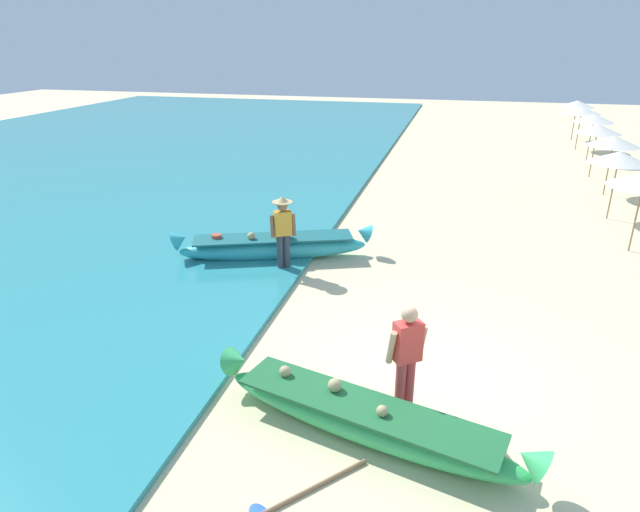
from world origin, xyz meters
TOP-DOWN VIEW (x-y plane):
  - ground_plane at (0.00, 0.00)m, footprint 80.00×80.00m
  - sea at (-14.91, 8.00)m, footprint 24.00×56.00m
  - boat_green_foreground at (-0.70, -1.49)m, footprint 4.39×1.74m
  - boat_cyan_midground at (-3.79, 3.95)m, footprint 4.45×2.22m
  - person_vendor_hatted at (-3.34, 3.33)m, footprint 0.57×0.45m
  - person_tourist_customer at (-0.27, -0.86)m, footprint 0.56×0.48m
  - parasol_row_1 at (4.39, 9.17)m, footprint 1.60×1.60m
  - parasol_row_2 at (4.85, 11.90)m, footprint 1.60×1.60m
  - parasol_row_3 at (4.87, 14.42)m, footprint 1.60×1.60m
  - parasol_row_4 at (5.30, 17.40)m, footprint 1.60×1.60m
  - parasol_row_5 at (5.29, 19.99)m, footprint 1.60×1.60m
  - parasol_row_6 at (5.53, 22.64)m, footprint 1.60×1.60m
  - paddle at (-1.26, -2.73)m, footprint 1.17×1.29m

SIDE VIEW (x-z plane):
  - ground_plane at x=0.00m, z-range 0.00..0.00m
  - paddle at x=-1.26m, z-range 0.00..0.06m
  - sea at x=-14.91m, z-range 0.00..0.10m
  - boat_green_foreground at x=-0.70m, z-range -0.11..0.62m
  - boat_cyan_midground at x=-3.79m, z-range -0.11..0.72m
  - person_tourist_customer at x=-0.27m, z-range 0.10..1.71m
  - person_vendor_hatted at x=-3.34m, z-range 0.14..1.84m
  - parasol_row_1 at x=4.39m, z-range 0.79..2.70m
  - parasol_row_2 at x=4.85m, z-range 0.79..2.70m
  - parasol_row_3 at x=4.87m, z-range 0.79..2.70m
  - parasol_row_4 at x=5.30m, z-range 0.79..2.70m
  - parasol_row_5 at x=5.29m, z-range 0.79..2.70m
  - parasol_row_6 at x=5.53m, z-range 0.79..2.70m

